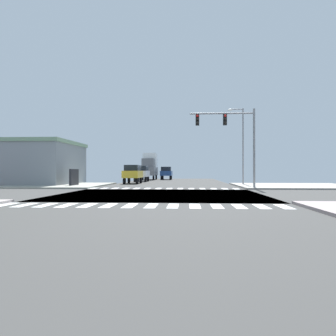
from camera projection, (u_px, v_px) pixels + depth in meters
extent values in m
cube|color=#383736|center=(160.00, 195.00, 22.31)|extent=(14.00, 90.00, 0.05)
cube|color=#383736|center=(160.00, 195.00, 22.31)|extent=(90.00, 12.00, 0.05)
cube|color=gray|center=(295.00, 186.00, 33.50)|extent=(12.00, 12.00, 0.14)
cube|color=gray|center=(49.00, 185.00, 35.08)|extent=(12.00, 12.00, 0.14)
cube|color=silver|center=(5.00, 205.00, 15.43)|extent=(0.50, 2.00, 0.01)
cube|color=silver|center=(25.00, 205.00, 15.37)|extent=(0.50, 2.00, 0.01)
cube|color=silver|center=(46.00, 205.00, 15.31)|extent=(0.50, 2.00, 0.01)
cube|color=silver|center=(67.00, 205.00, 15.25)|extent=(0.50, 2.00, 0.01)
cube|color=silver|center=(88.00, 205.00, 15.19)|extent=(0.50, 2.00, 0.01)
cube|color=silver|center=(109.00, 205.00, 15.13)|extent=(0.50, 2.00, 0.01)
cube|color=silver|center=(130.00, 206.00, 15.07)|extent=(0.50, 2.00, 0.01)
cube|color=silver|center=(151.00, 206.00, 15.01)|extent=(0.50, 2.00, 0.01)
cube|color=silver|center=(173.00, 206.00, 14.95)|extent=(0.50, 2.00, 0.01)
cube|color=silver|center=(195.00, 206.00, 14.89)|extent=(0.50, 2.00, 0.01)
cube|color=silver|center=(217.00, 206.00, 14.82)|extent=(0.50, 2.00, 0.01)
cube|color=silver|center=(239.00, 206.00, 14.76)|extent=(0.50, 2.00, 0.01)
cube|color=silver|center=(261.00, 206.00, 14.70)|extent=(0.50, 2.00, 0.01)
cube|color=silver|center=(284.00, 207.00, 14.64)|extent=(0.50, 2.00, 0.01)
cube|color=silver|center=(94.00, 188.00, 30.01)|extent=(0.50, 2.00, 0.01)
cube|color=silver|center=(104.00, 188.00, 29.94)|extent=(0.50, 2.00, 0.01)
cube|color=silver|center=(115.00, 188.00, 29.88)|extent=(0.50, 2.00, 0.01)
cube|color=silver|center=(126.00, 188.00, 29.82)|extent=(0.50, 2.00, 0.01)
cube|color=silver|center=(137.00, 188.00, 29.76)|extent=(0.50, 2.00, 0.01)
cube|color=silver|center=(148.00, 188.00, 29.70)|extent=(0.50, 2.00, 0.01)
cube|color=silver|center=(158.00, 188.00, 29.64)|extent=(0.50, 2.00, 0.01)
cube|color=silver|center=(169.00, 189.00, 29.58)|extent=(0.50, 2.00, 0.01)
cube|color=silver|center=(180.00, 189.00, 29.52)|extent=(0.50, 2.00, 0.01)
cube|color=silver|center=(191.00, 189.00, 29.46)|extent=(0.50, 2.00, 0.01)
cube|color=silver|center=(202.00, 189.00, 29.40)|extent=(0.50, 2.00, 0.01)
cube|color=silver|center=(214.00, 189.00, 29.34)|extent=(0.50, 2.00, 0.01)
cube|color=silver|center=(225.00, 189.00, 29.28)|extent=(0.50, 2.00, 0.01)
cube|color=silver|center=(236.00, 189.00, 29.21)|extent=(0.50, 2.00, 0.01)
cylinder|color=gray|center=(254.00, 149.00, 28.89)|extent=(0.20, 0.20, 7.15)
cylinder|color=gray|center=(222.00, 113.00, 29.09)|extent=(5.71, 0.14, 0.14)
cube|color=black|center=(225.00, 120.00, 29.07)|extent=(0.32, 0.40, 1.00)
sphere|color=red|center=(225.00, 116.00, 28.82)|extent=(0.22, 0.22, 0.22)
sphere|color=black|center=(225.00, 119.00, 28.82)|extent=(0.22, 0.22, 0.22)
sphere|color=black|center=(225.00, 123.00, 28.82)|extent=(0.22, 0.22, 0.22)
cube|color=black|center=(197.00, 120.00, 29.22)|extent=(0.32, 0.40, 1.00)
sphere|color=red|center=(197.00, 116.00, 28.97)|extent=(0.22, 0.22, 0.22)
sphere|color=black|center=(197.00, 119.00, 28.97)|extent=(0.22, 0.22, 0.22)
sphere|color=black|center=(197.00, 123.00, 28.97)|extent=(0.22, 0.22, 0.22)
cylinder|color=gray|center=(243.00, 147.00, 36.28)|extent=(0.16, 0.16, 8.60)
cylinder|color=gray|center=(237.00, 109.00, 36.36)|extent=(1.40, 0.10, 0.10)
ellipsoid|color=silver|center=(230.00, 110.00, 36.40)|extent=(0.60, 0.32, 0.20)
cube|color=gray|center=(21.00, 165.00, 37.85)|extent=(12.31, 9.77, 4.62)
cube|color=gray|center=(21.00, 143.00, 37.87)|extent=(12.61, 10.07, 0.40)
cube|color=black|center=(74.00, 178.00, 33.50)|extent=(0.24, 2.20, 1.80)
cylinder|color=black|center=(170.00, 178.00, 58.04)|extent=(0.26, 0.74, 0.74)
cylinder|color=black|center=(161.00, 178.00, 58.13)|extent=(0.26, 0.74, 0.74)
cylinder|color=black|center=(171.00, 177.00, 61.50)|extent=(0.26, 0.74, 0.74)
cylinder|color=black|center=(163.00, 177.00, 61.60)|extent=(0.26, 0.74, 0.74)
cube|color=navy|center=(166.00, 173.00, 59.82)|extent=(2.00, 5.10, 0.86)
cube|color=black|center=(166.00, 169.00, 58.94)|extent=(1.76, 1.78, 0.75)
cylinder|color=black|center=(146.00, 179.00, 47.30)|extent=(0.26, 0.74, 0.74)
cylinder|color=black|center=(135.00, 179.00, 47.39)|extent=(0.26, 0.74, 0.74)
cylinder|color=black|center=(148.00, 179.00, 50.42)|extent=(0.26, 0.74, 0.74)
cylinder|color=black|center=(138.00, 179.00, 50.52)|extent=(0.26, 0.74, 0.74)
cube|color=white|center=(142.00, 174.00, 48.91)|extent=(1.96, 4.60, 0.88)
cube|color=black|center=(142.00, 168.00, 48.92)|extent=(1.69, 3.22, 0.72)
cylinder|color=black|center=(137.00, 181.00, 39.44)|extent=(0.26, 0.74, 0.74)
cylinder|color=black|center=(124.00, 181.00, 39.53)|extent=(0.26, 0.74, 0.74)
cylinder|color=black|center=(141.00, 180.00, 42.56)|extent=(0.26, 0.74, 0.74)
cylinder|color=black|center=(129.00, 180.00, 42.66)|extent=(0.26, 0.74, 0.74)
cube|color=yellow|center=(133.00, 174.00, 41.05)|extent=(1.96, 4.60, 0.88)
cube|color=black|center=(133.00, 168.00, 41.06)|extent=(1.69, 3.22, 0.72)
cylinder|color=black|center=(153.00, 178.00, 56.59)|extent=(0.26, 0.80, 0.80)
cylinder|color=black|center=(143.00, 178.00, 56.71)|extent=(0.26, 0.80, 0.80)
cylinder|color=black|center=(156.00, 177.00, 61.48)|extent=(0.26, 0.80, 0.80)
cylinder|color=black|center=(146.00, 177.00, 61.60)|extent=(0.26, 0.80, 0.80)
cube|color=slate|center=(150.00, 171.00, 59.11)|extent=(2.40, 7.20, 1.49)
cube|color=white|center=(150.00, 160.00, 60.20)|extent=(2.30, 4.18, 2.56)
cube|color=slate|center=(148.00, 163.00, 56.96)|extent=(2.11, 2.02, 1.49)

